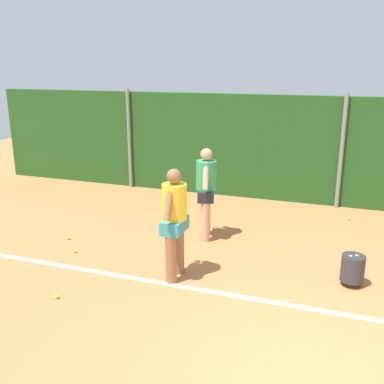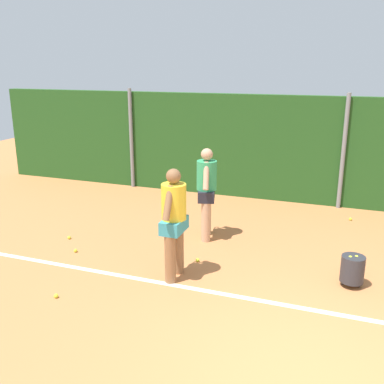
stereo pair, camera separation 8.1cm
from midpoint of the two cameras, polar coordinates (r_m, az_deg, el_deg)
The scene contains 14 objects.
ground_plane at distance 7.02m, azimuth 17.25°, elevation -12.91°, with size 29.56×29.56×0.00m, color #C67542.
hedge_fence_backdrop at distance 11.05m, azimuth 19.29°, elevation 4.83°, with size 19.21×0.25×2.63m, color #23511E.
fence_post_left at distance 12.24m, azimuth -7.71°, elevation 6.86°, with size 0.10×0.10×2.72m, color gray.
fence_post_center at distance 10.87m, azimuth 19.29°, elevation 4.91°, with size 0.10×0.10×2.72m, color gray.
court_baseline_paint at distance 6.63m, azimuth 17.02°, elevation -14.67°, with size 14.04×0.10×0.01m, color white.
player_foreground_near at distance 6.88m, azimuth -2.01°, elevation -3.42°, with size 0.39×0.83×1.81m.
player_midcourt at distance 8.50m, azimuth 2.18°, elevation 0.42°, with size 0.44×0.79×1.81m.
ball_hopper at distance 7.33m, azimuth 20.44°, elevation -9.34°, with size 0.36×0.36×0.51m.
tennis_ball_0 at distance 10.37m, azimuth 20.11°, elevation -3.32°, with size 0.07×0.07×0.07m, color #CCDB33.
tennis_ball_1 at distance 9.06m, azimuth -15.43°, elevation -5.72°, with size 0.07×0.07×0.07m, color #CCDB33.
tennis_ball_2 at distance 9.24m, azimuth -2.93°, elevation -4.68°, with size 0.07×0.07×0.07m, color #CCDB33.
tennis_ball_4 at distance 8.42m, azimuth -14.64°, elevation -7.38°, with size 0.07×0.07×0.07m, color #CCDB33.
tennis_ball_5 at distance 6.97m, azimuth -16.94°, elevation -12.79°, with size 0.07×0.07×0.07m, color #CCDB33.
tennis_ball_10 at distance 7.78m, azimuth 1.02°, elevation -8.83°, with size 0.07×0.07×0.07m, color #CCDB33.
Camera 2 is at (0.13, -4.20, 3.34)m, focal length 41.03 mm.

